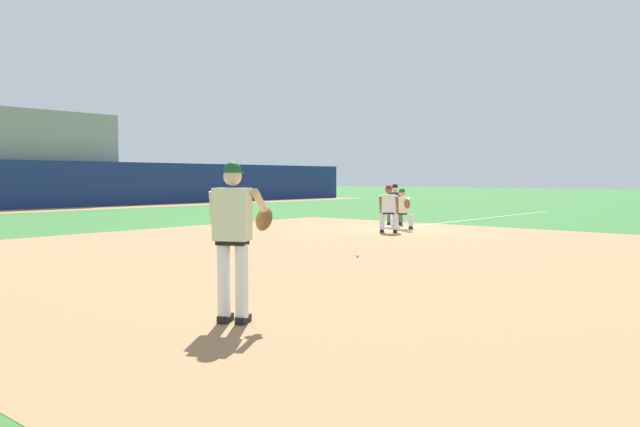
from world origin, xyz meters
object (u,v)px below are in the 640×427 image
object	(u,v)px
baseball	(357,256)
umpire	(395,203)
pitcher	(235,232)
baserunner	(389,207)
first_base_bag	(392,228)
first_baseman	(402,207)

from	to	relation	value
baseball	umpire	distance (m)	9.13
pitcher	baserunner	distance (m)	12.16
first_base_bag	baseball	xyz separation A→B (m)	(-6.51, -3.52, -0.01)
pitcher	umpire	xyz separation A→B (m)	(13.61, 6.87, -0.27)
first_base_bag	baserunner	bearing A→B (deg)	-149.80
first_base_bag	pitcher	world-z (taller)	pitcher
baseball	first_baseman	xyz separation A→B (m)	(6.71, 3.25, 0.69)
pitcher	first_baseman	distance (m)	13.62
first_base_bag	umpire	size ratio (longest dim) A/B	0.26
baserunner	umpire	world-z (taller)	same
pitcher	umpire	size ratio (longest dim) A/B	1.27
baserunner	umpire	distance (m)	3.09
baseball	first_baseman	size ratio (longest dim) A/B	0.06
first_baseman	umpire	world-z (taller)	umpire
pitcher	umpire	world-z (taller)	pitcher
first_base_bag	first_baseman	xyz separation A→B (m)	(0.20, -0.28, 0.69)
first_base_bag	pitcher	distance (m)	13.59
first_base_bag	umpire	distance (m)	1.85
pitcher	first_base_bag	bearing A→B (deg)	26.36
first_base_bag	first_baseman	bearing A→B (deg)	-54.23
first_baseman	umpire	distance (m)	1.69
first_baseman	baserunner	world-z (taller)	baserunner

